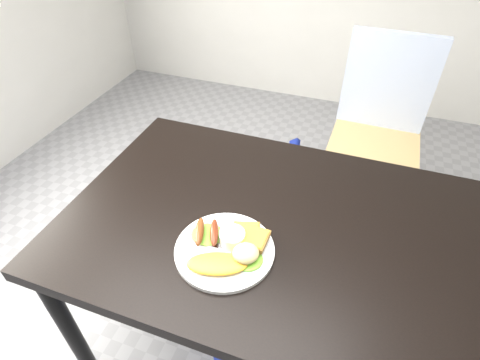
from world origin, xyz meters
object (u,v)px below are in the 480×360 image
at_px(person, 296,145).
at_px(plate, 225,250).
at_px(dining_table, 273,226).
at_px(dining_chair, 373,148).

xyz_separation_m(person, plate, (-0.06, -0.60, 0.04)).
relative_size(person, plate, 5.43).
relative_size(dining_table, plate, 4.56).
bearing_deg(plate, dining_table, 59.00).
distance_m(dining_table, plate, 0.18).
relative_size(dining_table, dining_chair, 2.81).
bearing_deg(dining_table, dining_chair, 73.90).
relative_size(dining_chair, plate, 1.62).
bearing_deg(plate, dining_chair, 71.65).
relative_size(dining_chair, person, 0.30).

